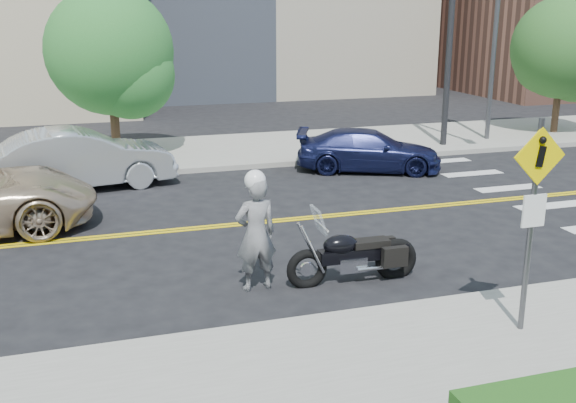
# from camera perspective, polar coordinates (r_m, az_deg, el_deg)

# --- Properties ---
(ground_plane) EXTENTS (120.00, 120.00, 0.00)m
(ground_plane) POSITION_cam_1_polar(r_m,az_deg,el_deg) (14.42, -10.32, -2.50)
(ground_plane) COLOR black
(ground_plane) RESTS_ON ground
(sidewalk_far) EXTENTS (60.00, 5.00, 0.15)m
(sidewalk_far) POSITION_cam_1_polar(r_m,az_deg,el_deg) (21.63, -12.87, 3.76)
(sidewalk_far) COLOR #9E9B91
(sidewalk_far) RESTS_ON ground_plane
(lamp_post) EXTENTS (0.16, 0.16, 8.00)m
(lamp_post) POSITION_cam_1_polar(r_m,az_deg,el_deg) (24.24, 17.22, 14.46)
(lamp_post) COLOR #4C4C51
(lamp_post) RESTS_ON sidewalk_far
(traffic_light) EXTENTS (0.28, 4.50, 7.00)m
(traffic_light) POSITION_cam_1_polar(r_m,az_deg,el_deg) (21.96, 14.99, 15.90)
(traffic_light) COLOR black
(traffic_light) RESTS_ON sidewalk_far
(pedestrian_sign) EXTENTS (0.78, 0.08, 3.00)m
(pedestrian_sign) POSITION_cam_1_polar(r_m,az_deg,el_deg) (9.62, 20.07, -0.37)
(pedestrian_sign) COLOR #4C4C51
(pedestrian_sign) RESTS_ON sidewalk_near
(motorcyclist) EXTENTS (0.74, 0.53, 2.05)m
(motorcyclist) POSITION_cam_1_polar(r_m,az_deg,el_deg) (11.02, -2.74, -2.50)
(motorcyclist) COLOR #B2B2B7
(motorcyclist) RESTS_ON ground
(motorcycle) EXTENTS (2.28, 0.72, 1.38)m
(motorcycle) POSITION_cam_1_polar(r_m,az_deg,el_deg) (11.47, 5.62, -3.55)
(motorcycle) COLOR black
(motorcycle) RESTS_ON ground
(parked_car_silver) EXTENTS (4.95, 2.35, 1.57)m
(parked_car_silver) POSITION_cam_1_polar(r_m,az_deg,el_deg) (18.20, -17.22, 3.46)
(parked_car_silver) COLOR #B3B8BC
(parked_car_silver) RESTS_ON ground
(parked_car_blue) EXTENTS (4.44, 3.09, 1.19)m
(parked_car_blue) POSITION_cam_1_polar(r_m,az_deg,el_deg) (19.54, 6.85, 4.33)
(parked_car_blue) COLOR #181D49
(parked_car_blue) RESTS_ON ground
(tree_far_a) EXTENTS (3.81, 3.81, 5.20)m
(tree_far_a) POSITION_cam_1_polar(r_m,az_deg,el_deg) (21.23, -14.85, 12.19)
(tree_far_a) COLOR #382619
(tree_far_a) RESTS_ON ground
(tree_far_b) EXTENTS (3.61, 3.61, 4.99)m
(tree_far_b) POSITION_cam_1_polar(r_m,az_deg,el_deg) (26.43, 22.24, 11.97)
(tree_far_b) COLOR #382619
(tree_far_b) RESTS_ON ground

